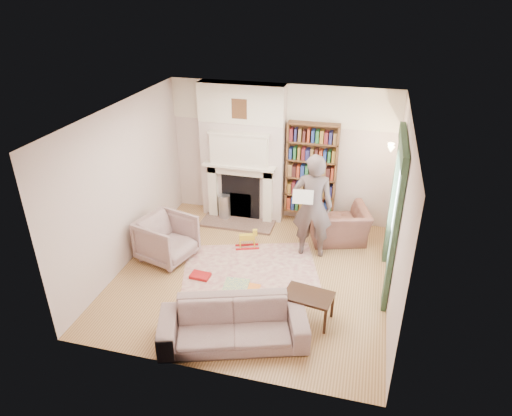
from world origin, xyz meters
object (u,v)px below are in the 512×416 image
(bookcase, at_px, (311,169))
(sofa, at_px, (233,324))
(armchair_reading, at_px, (339,225))
(armchair_left, at_px, (167,239))
(paraffin_heater, at_px, (225,207))
(man_reading, at_px, (313,206))
(coffee_table, at_px, (308,307))
(rocking_horse, at_px, (247,239))

(bookcase, distance_m, sofa, 3.88)
(armchair_reading, distance_m, armchair_left, 3.24)
(paraffin_heater, bearing_deg, bookcase, 10.95)
(sofa, bearing_deg, armchair_left, 117.13)
(armchair_reading, xyz_separation_m, armchair_left, (-2.92, -1.41, 0.06))
(sofa, bearing_deg, man_reading, 55.89)
(paraffin_heater, bearing_deg, coffee_table, -51.18)
(sofa, xyz_separation_m, coffee_table, (0.94, 0.71, -0.07))
(rocking_horse, bearing_deg, sofa, -98.99)
(man_reading, bearing_deg, rocking_horse, 0.14)
(armchair_left, xyz_separation_m, man_reading, (2.47, 0.81, 0.57))
(armchair_reading, height_order, sofa, armchair_reading)
(bookcase, xyz_separation_m, armchair_reading, (0.66, -0.62, -0.83))
(rocking_horse, bearing_deg, paraffin_heater, 107.19)
(armchair_reading, xyz_separation_m, coffee_table, (-0.21, -2.42, -0.12))
(sofa, distance_m, rocking_horse, 2.45)
(armchair_reading, height_order, armchair_left, armchair_left)
(armchair_left, height_order, coffee_table, armchair_left)
(armchair_left, height_order, sofa, armchair_left)
(armchair_reading, relative_size, man_reading, 0.54)
(man_reading, bearing_deg, sofa, 68.56)
(bookcase, relative_size, coffee_table, 2.64)
(man_reading, bearing_deg, armchair_left, 12.11)
(man_reading, bearing_deg, bookcase, -86.12)
(coffee_table, bearing_deg, man_reading, 106.84)
(man_reading, relative_size, coffee_table, 2.78)
(bookcase, relative_size, man_reading, 0.95)
(armchair_reading, xyz_separation_m, sofa, (-1.15, -3.13, -0.04))
(coffee_table, xyz_separation_m, paraffin_heater, (-2.18, 2.70, 0.05))
(armchair_reading, height_order, man_reading, man_reading)
(armchair_left, bearing_deg, sofa, -118.36)
(sofa, height_order, paraffin_heater, sofa)
(armchair_reading, xyz_separation_m, paraffin_heater, (-2.39, 0.29, -0.07))
(bookcase, distance_m, man_reading, 1.26)
(armchair_reading, distance_m, rocking_horse, 1.78)
(rocking_horse, bearing_deg, armchair_left, -172.42)
(sofa, bearing_deg, bookcase, 63.95)
(bookcase, height_order, rocking_horse, bookcase)
(armchair_reading, relative_size, paraffin_heater, 1.91)
(rocking_horse, bearing_deg, bookcase, 34.43)
(armchair_reading, height_order, rocking_horse, armchair_reading)
(armchair_left, distance_m, paraffin_heater, 1.78)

